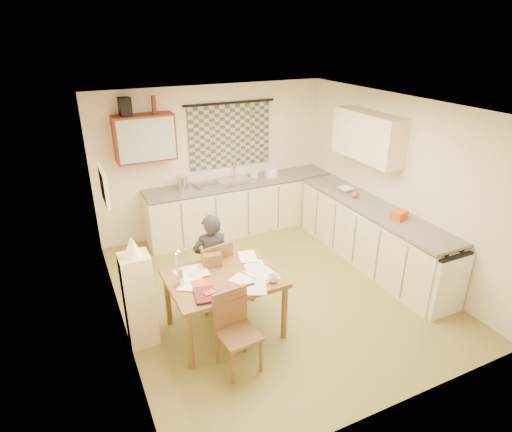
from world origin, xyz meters
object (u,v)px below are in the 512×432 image
counter_back (241,206)px  chair_far (212,285)px  counter_right (371,235)px  person (212,261)px  dining_table (225,304)px  shelf_stand (139,300)px  stove (435,277)px

counter_back → chair_far: chair_far is taller
counter_right → person: person is taller
counter_back → counter_right: (1.33, -1.87, -0.00)m
dining_table → shelf_stand: size_ratio=1.13×
counter_right → dining_table: size_ratio=2.33×
dining_table → person: person is taller
stove → shelf_stand: 3.66m
person → counter_right: bearing=-171.1°
chair_far → shelf_stand: 1.05m
stove → counter_right: bearing=90.0°
counter_right → chair_far: 2.58m
dining_table → shelf_stand: shelf_stand is taller
counter_back → person: 2.27m
chair_far → shelf_stand: bearing=8.3°
chair_far → person: size_ratio=0.74×
stove → person: (-2.56, 1.23, 0.22)m
chair_far → counter_back: bearing=-133.4°
person → shelf_stand: bearing=26.6°
chair_far → stove: bearing=144.2°
dining_table → person: size_ratio=0.99×
dining_table → shelf_stand: 0.97m
counter_right → chair_far: chair_far is taller
chair_far → person: (0.02, 0.00, 0.35)m
counter_back → dining_table: counter_back is taller
stove → chair_far: 2.86m
chair_far → person: 0.35m
counter_back → stove: size_ratio=3.88×
counter_back → person: size_ratio=2.58×
counter_right → chair_far: bearing=-179.0°
counter_back → stove: counter_back is taller
counter_back → shelf_stand: size_ratio=2.93×
stove → dining_table: stove is taller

